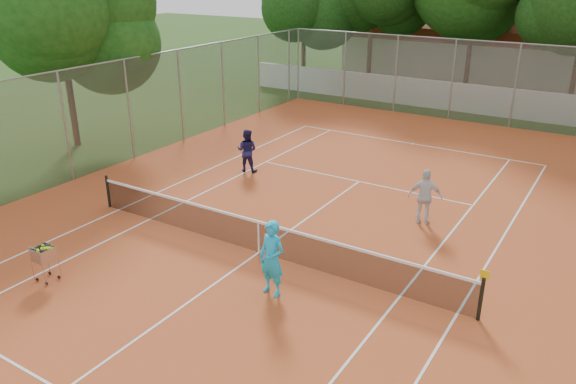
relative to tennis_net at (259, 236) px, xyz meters
The scene contains 12 objects.
ground 0.51m from the tennis_net, ahead, with size 120.00×120.00×0.00m, color #1D3A0F.
court_pad 0.50m from the tennis_net, ahead, with size 18.00×34.00×0.02m, color #B84F23.
court_lines 0.49m from the tennis_net, ahead, with size 10.98×23.78×0.01m, color white.
tennis_net is the anchor object (origin of this frame).
perimeter_fence 1.49m from the tennis_net, ahead, with size 18.00×34.00×4.00m, color slate.
boundary_wall 19.00m from the tennis_net, 90.00° to the left, with size 26.00×0.30×1.50m, color white.
clubhouse 29.12m from the tennis_net, 93.95° to the left, with size 16.40×9.00×4.40m, color beige.
tropical_trees 22.45m from the tennis_net, 90.00° to the left, with size 29.00×19.00×10.00m, color black.
player_near 2.14m from the tennis_net, 46.44° to the right, with size 0.69×0.45×1.89m, color #1BB5ED.
player_far_left 6.63m from the tennis_net, 128.58° to the left, with size 0.80×0.62×1.64m, color #1C1A4F.
player_far_right 5.30m from the tennis_net, 53.26° to the left, with size 1.01×0.42×1.73m, color silver.
ball_hopper 5.42m from the tennis_net, 132.41° to the right, with size 0.48×0.48×1.00m, color #AAAAB1.
Camera 1 is at (7.92, -11.16, 7.37)m, focal length 35.00 mm.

